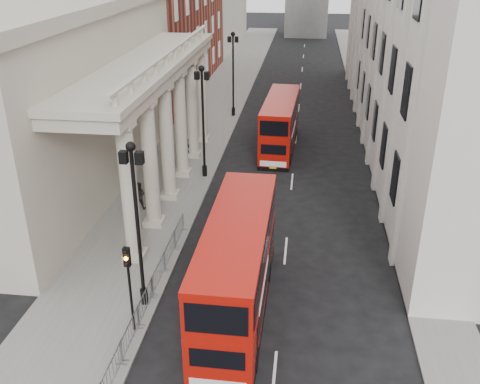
{
  "coord_description": "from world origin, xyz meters",
  "views": [
    {
      "loc": [
        6.68,
        -16.66,
        15.98
      ],
      "look_at": [
        3.15,
        11.58,
        2.83
      ],
      "focal_mm": 40.0,
      "sensor_mm": 36.0,
      "label": 1
    }
  ],
  "objects_px": {
    "lamp_post_north": "(233,69)",
    "pedestrian_a": "(153,186)",
    "traffic_light": "(128,274)",
    "pedestrian_c": "(190,147)",
    "lamp_post_mid": "(203,115)",
    "bus_near": "(237,266)",
    "bus_far": "(280,123)",
    "lamp_post_south": "(137,216)",
    "pedestrian_b": "(139,195)"
  },
  "relations": [
    {
      "from": "lamp_post_north",
      "to": "pedestrian_c",
      "type": "relative_size",
      "value": 5.01
    },
    {
      "from": "lamp_post_south",
      "to": "pedestrian_c",
      "type": "distance_m",
      "value": 20.31
    },
    {
      "from": "traffic_light",
      "to": "bus_near",
      "type": "height_order",
      "value": "bus_near"
    },
    {
      "from": "lamp_post_mid",
      "to": "pedestrian_c",
      "type": "xyz_separation_m",
      "value": [
        -1.93,
        3.83,
        -3.96
      ]
    },
    {
      "from": "pedestrian_c",
      "to": "bus_near",
      "type": "bearing_deg",
      "value": -85.83
    },
    {
      "from": "traffic_light",
      "to": "pedestrian_b",
      "type": "bearing_deg",
      "value": 105.59
    },
    {
      "from": "lamp_post_south",
      "to": "bus_near",
      "type": "bearing_deg",
      "value": 1.62
    },
    {
      "from": "lamp_post_north",
      "to": "traffic_light",
      "type": "distance_m",
      "value": 34.07
    },
    {
      "from": "lamp_post_mid",
      "to": "pedestrian_a",
      "type": "relative_size",
      "value": 4.46
    },
    {
      "from": "bus_near",
      "to": "bus_far",
      "type": "distance_m",
      "value": 22.74
    },
    {
      "from": "lamp_post_mid",
      "to": "pedestrian_a",
      "type": "xyz_separation_m",
      "value": [
        -2.79,
        -4.37,
        -3.86
      ]
    },
    {
      "from": "bus_near",
      "to": "bus_far",
      "type": "xyz_separation_m",
      "value": [
        0.71,
        22.73,
        -0.2
      ]
    },
    {
      "from": "lamp_post_south",
      "to": "lamp_post_mid",
      "type": "distance_m",
      "value": 16.0
    },
    {
      "from": "lamp_post_north",
      "to": "pedestrian_b",
      "type": "height_order",
      "value": "lamp_post_north"
    },
    {
      "from": "lamp_post_south",
      "to": "lamp_post_north",
      "type": "relative_size",
      "value": 1.0
    },
    {
      "from": "bus_near",
      "to": "pedestrian_b",
      "type": "xyz_separation_m",
      "value": [
        -7.82,
        9.93,
        -1.48
      ]
    },
    {
      "from": "bus_near",
      "to": "pedestrian_b",
      "type": "height_order",
      "value": "bus_near"
    },
    {
      "from": "lamp_post_south",
      "to": "pedestrian_a",
      "type": "bearing_deg",
      "value": 103.49
    },
    {
      "from": "pedestrian_a",
      "to": "pedestrian_b",
      "type": "height_order",
      "value": "pedestrian_a"
    },
    {
      "from": "lamp_post_south",
      "to": "traffic_light",
      "type": "relative_size",
      "value": 1.93
    },
    {
      "from": "bus_near",
      "to": "bus_far",
      "type": "height_order",
      "value": "bus_near"
    },
    {
      "from": "lamp_post_south",
      "to": "pedestrian_b",
      "type": "bearing_deg",
      "value": 108.01
    },
    {
      "from": "lamp_post_south",
      "to": "pedestrian_a",
      "type": "distance_m",
      "value": 12.56
    },
    {
      "from": "traffic_light",
      "to": "pedestrian_c",
      "type": "bearing_deg",
      "value": 95.32
    },
    {
      "from": "traffic_light",
      "to": "pedestrian_a",
      "type": "bearing_deg",
      "value": 101.95
    },
    {
      "from": "lamp_post_south",
      "to": "bus_near",
      "type": "xyz_separation_m",
      "value": [
        4.55,
        0.13,
        -2.38
      ]
    },
    {
      "from": "bus_far",
      "to": "pedestrian_a",
      "type": "distance_m",
      "value": 13.88
    },
    {
      "from": "lamp_post_north",
      "to": "pedestrian_a",
      "type": "distance_m",
      "value": 20.92
    },
    {
      "from": "lamp_post_south",
      "to": "bus_near",
      "type": "distance_m",
      "value": 5.14
    },
    {
      "from": "lamp_post_south",
      "to": "bus_far",
      "type": "xyz_separation_m",
      "value": [
        5.26,
        22.86,
        -2.59
      ]
    },
    {
      "from": "traffic_light",
      "to": "pedestrian_c",
      "type": "relative_size",
      "value": 2.59
    },
    {
      "from": "traffic_light",
      "to": "pedestrian_a",
      "type": "xyz_separation_m",
      "value": [
        -2.89,
        13.64,
        -2.05
      ]
    },
    {
      "from": "lamp_post_south",
      "to": "lamp_post_mid",
      "type": "height_order",
      "value": "same"
    },
    {
      "from": "pedestrian_c",
      "to": "pedestrian_a",
      "type": "bearing_deg",
      "value": -110.0
    },
    {
      "from": "bus_far",
      "to": "bus_near",
      "type": "bearing_deg",
      "value": -89.45
    },
    {
      "from": "bus_far",
      "to": "pedestrian_a",
      "type": "bearing_deg",
      "value": -123.27
    },
    {
      "from": "pedestrian_b",
      "to": "bus_near",
      "type": "bearing_deg",
      "value": 130.65
    },
    {
      "from": "lamp_post_north",
      "to": "bus_near",
      "type": "relative_size",
      "value": 0.74
    },
    {
      "from": "bus_near",
      "to": "pedestrian_b",
      "type": "bearing_deg",
      "value": 128.59
    },
    {
      "from": "pedestrian_a",
      "to": "pedestrian_c",
      "type": "xyz_separation_m",
      "value": [
        0.85,
        8.2,
        -0.1
      ]
    },
    {
      "from": "bus_near",
      "to": "pedestrian_a",
      "type": "relative_size",
      "value": 6.02
    },
    {
      "from": "lamp_post_north",
      "to": "lamp_post_mid",
      "type": "bearing_deg",
      "value": -90.0
    },
    {
      "from": "bus_far",
      "to": "lamp_post_south",
      "type": "bearing_deg",
      "value": -100.62
    },
    {
      "from": "bus_near",
      "to": "pedestrian_a",
      "type": "height_order",
      "value": "bus_near"
    },
    {
      "from": "lamp_post_south",
      "to": "pedestrian_c",
      "type": "bearing_deg",
      "value": 95.57
    },
    {
      "from": "lamp_post_south",
      "to": "pedestrian_c",
      "type": "relative_size",
      "value": 5.01
    },
    {
      "from": "lamp_post_south",
      "to": "bus_far",
      "type": "bearing_deg",
      "value": 77.04
    },
    {
      "from": "lamp_post_north",
      "to": "pedestrian_a",
      "type": "height_order",
      "value": "lamp_post_north"
    },
    {
      "from": "traffic_light",
      "to": "pedestrian_c",
      "type": "height_order",
      "value": "traffic_light"
    },
    {
      "from": "lamp_post_south",
      "to": "bus_far",
      "type": "relative_size",
      "value": 0.8
    }
  ]
}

